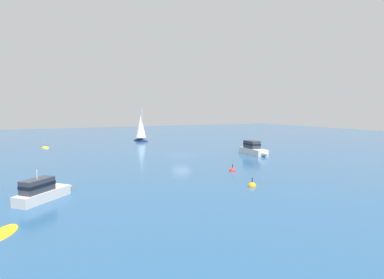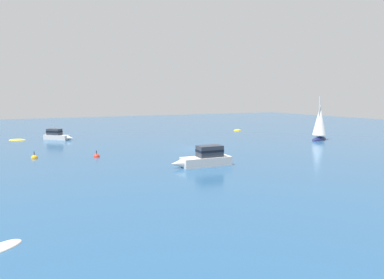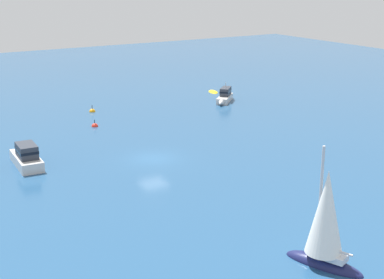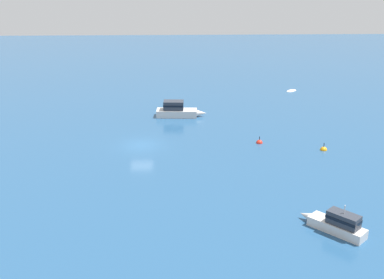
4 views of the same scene
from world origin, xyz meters
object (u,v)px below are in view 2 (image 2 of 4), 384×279
Objects in this scene: sloop at (320,125)px; motor_cruiser at (57,135)px; channel_buoy at (34,158)px; cabin_cruiser at (205,158)px; skiff_1 at (237,130)px; skiff at (17,140)px; rib at (2,248)px; mooring_buoy at (97,157)px.

motor_cruiser is at bearing -48.08° from sloop.
motor_cruiser reaches higher than channel_buoy.
cabin_cruiser is 37.30m from skiff_1.
channel_buoy is (-39.56, -16.32, 0.00)m from skiff_1.
skiff is (-6.02, 2.13, -0.74)m from motor_cruiser.
rib is at bearing -153.41° from skiff_1.
rib is at bearing 5.28° from sloop.
skiff is 23.46m from mooring_buoy.
skiff is (-18.26, 31.88, -0.84)m from cabin_cruiser.
channel_buoy is at bearing -175.93° from skiff_1.
skiff_1 is 1.13× the size of rib.
skiff_1 is (41.82, -2.98, 0.00)m from skiff.
cabin_cruiser reaches higher than channel_buoy.
sloop is at bearing -98.26° from skiff_1.
sloop reaches higher than skiff_1.
cabin_cruiser is 36.75m from skiff.
channel_buoy is at bearing -64.85° from skiff.
motor_cruiser is at bearing -1.04° from skiff.
sloop reaches higher than mooring_buoy.
mooring_buoy is (8.97, -21.68, 0.00)m from skiff.
channel_buoy is at bearing -130.81° from rib.
channel_buoy is 7.12m from mooring_buoy.
cabin_cruiser is at bearing -41.72° from skiff.
cabin_cruiser is 13.82m from mooring_buoy.
motor_cruiser is 0.72× the size of cabin_cruiser.
motor_cruiser reaches higher than rib.
skiff_1 is at bearing 14.41° from skiff.
sloop is at bearing 18.81° from motor_cruiser.
motor_cruiser is 35.82m from skiff_1.
skiff_1 is 37.80m from mooring_buoy.
motor_cruiser is 1.64× the size of skiff.
skiff_1 is 2.11× the size of mooring_buoy.
motor_cruiser is at bearing 77.64° from channel_buoy.
cabin_cruiser is at bearing -1.10° from sloop.
cabin_cruiser is 5.71× the size of mooring_buoy.
mooring_buoy reaches higher than rib.
motor_cruiser is 44.00m from sloop.
rib is at bearing 37.95° from cabin_cruiser.
mooring_buoy is at bearing -21.73° from sloop.
skiff_1 is at bearing 44.39° from motor_cruiser.
sloop is at bearing 169.86° from rib.
motor_cruiser is 1.95× the size of skiff_1.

